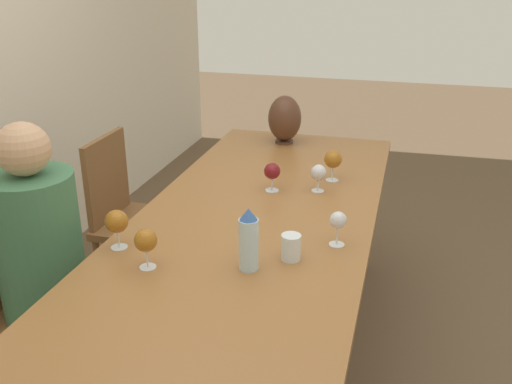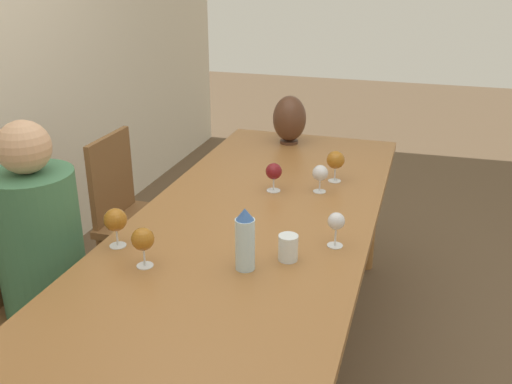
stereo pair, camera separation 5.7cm
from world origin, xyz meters
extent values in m
cube|color=#936033|center=(0.00, 0.00, 0.75)|extent=(2.67, 0.95, 0.04)
cylinder|color=#936033|center=(1.23, -0.37, 0.37)|extent=(0.07, 0.07, 0.73)
cylinder|color=#936033|center=(1.23, 0.37, 0.37)|extent=(0.07, 0.07, 0.73)
cylinder|color=silver|center=(-0.27, -0.09, 0.86)|extent=(0.07, 0.07, 0.18)
cone|color=#33599E|center=(-0.27, -0.09, 0.97)|extent=(0.06, 0.06, 0.04)
cylinder|color=silver|center=(-0.16, -0.21, 0.82)|extent=(0.07, 0.07, 0.09)
cylinder|color=#4C2D1E|center=(1.14, 0.11, 0.78)|extent=(0.10, 0.10, 0.01)
ellipsoid|color=#4C2D1E|center=(1.14, 0.11, 0.91)|extent=(0.18, 0.18, 0.25)
cylinder|color=silver|center=(0.63, -0.24, 0.77)|extent=(0.06, 0.06, 0.00)
cylinder|color=silver|center=(0.63, -0.24, 0.81)|extent=(0.01, 0.01, 0.07)
sphere|color=#995B19|center=(0.63, -0.24, 0.88)|extent=(0.08, 0.08, 0.08)
cylinder|color=silver|center=(0.48, -0.20, 0.77)|extent=(0.06, 0.06, 0.00)
cylinder|color=silver|center=(0.48, -0.20, 0.80)|extent=(0.01, 0.01, 0.06)
sphere|color=silver|center=(0.48, -0.20, 0.86)|extent=(0.07, 0.07, 0.07)
cylinder|color=silver|center=(-0.25, 0.40, 0.77)|extent=(0.06, 0.06, 0.00)
cylinder|color=silver|center=(-0.25, 0.40, 0.81)|extent=(0.01, 0.01, 0.07)
sphere|color=#995B19|center=(-0.25, 0.40, 0.88)|extent=(0.08, 0.08, 0.08)
cylinder|color=silver|center=(0.43, 0.00, 0.77)|extent=(0.06, 0.06, 0.00)
cylinder|color=silver|center=(0.43, 0.00, 0.80)|extent=(0.01, 0.01, 0.06)
sphere|color=maroon|center=(0.43, 0.00, 0.86)|extent=(0.07, 0.07, 0.07)
cylinder|color=silver|center=(-0.02, -0.35, 0.77)|extent=(0.06, 0.06, 0.00)
cylinder|color=silver|center=(-0.02, -0.35, 0.81)|extent=(0.01, 0.01, 0.07)
sphere|color=silver|center=(-0.02, -0.35, 0.87)|extent=(0.06, 0.06, 0.06)
cylinder|color=silver|center=(-0.35, 0.24, 0.77)|extent=(0.06, 0.06, 0.00)
cylinder|color=silver|center=(-0.35, 0.24, 0.81)|extent=(0.01, 0.01, 0.07)
sphere|color=#995B19|center=(-0.35, 0.24, 0.87)|extent=(0.08, 0.08, 0.08)
cube|color=brown|center=(-0.25, 0.74, 0.42)|extent=(0.44, 0.44, 0.04)
cylinder|color=brown|center=(-0.06, 0.55, 0.20)|extent=(0.04, 0.04, 0.40)
cylinder|color=brown|center=(-0.06, 0.93, 0.20)|extent=(0.04, 0.04, 0.40)
cube|color=brown|center=(0.61, 0.74, 0.42)|extent=(0.44, 0.44, 0.04)
cube|color=brown|center=(0.61, 0.94, 0.67)|extent=(0.40, 0.03, 0.45)
cylinder|color=brown|center=(0.42, 0.55, 0.20)|extent=(0.04, 0.04, 0.40)
cylinder|color=brown|center=(0.80, 0.55, 0.20)|extent=(0.04, 0.04, 0.40)
cylinder|color=brown|center=(0.42, 0.93, 0.20)|extent=(0.04, 0.04, 0.40)
cylinder|color=brown|center=(0.80, 0.93, 0.20)|extent=(0.04, 0.04, 0.40)
cube|color=#2D2D38|center=(-0.25, 0.68, 0.22)|extent=(0.24, 0.18, 0.44)
cylinder|color=#3D704C|center=(-0.25, 0.74, 0.73)|extent=(0.32, 0.32, 0.58)
sphere|color=tan|center=(-0.25, 0.74, 1.11)|extent=(0.19, 0.19, 0.19)
camera|label=1|loc=(-1.87, -0.56, 1.74)|focal=40.00mm
camera|label=2|loc=(-1.86, -0.62, 1.74)|focal=40.00mm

